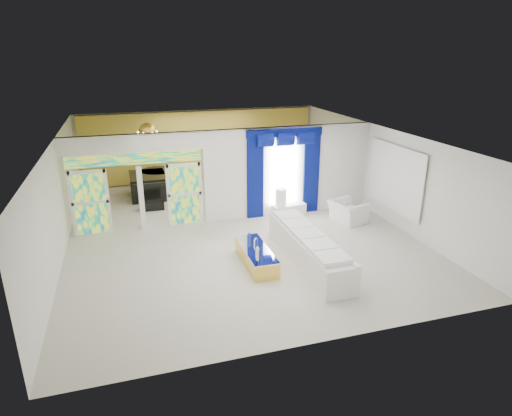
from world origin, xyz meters
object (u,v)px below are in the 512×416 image
object	(u,v)px
armchair	(348,212)
console_table	(289,210)
grand_piano	(148,185)
coffee_table	(256,257)
white_sofa	(308,250)

from	to	relation	value
armchair	console_table	bearing A→B (deg)	40.75
console_table	armchair	size ratio (longest dim) A/B	1.08
console_table	armchair	distance (m)	1.99
armchair	grand_piano	xyz separation A→B (m)	(-6.08, 4.66, 0.08)
console_table	grand_piano	xyz separation A→B (m)	(-4.45, 3.53, 0.24)
coffee_table	armchair	distance (m)	4.29
white_sofa	grand_piano	distance (m)	7.91
white_sofa	console_table	xyz separation A→B (m)	(0.79, 3.48, -0.18)
armchair	grand_piano	bearing A→B (deg)	38.05
coffee_table	console_table	distance (m)	3.83
grand_piano	coffee_table	bearing A→B (deg)	-71.04
console_table	armchair	xyz separation A→B (m)	(1.63, -1.13, 0.16)
console_table	grand_piano	bearing A→B (deg)	141.60
armchair	coffee_table	bearing A→B (deg)	104.01
grand_piano	white_sofa	bearing A→B (deg)	-62.47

